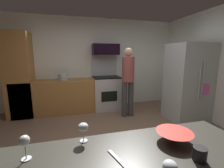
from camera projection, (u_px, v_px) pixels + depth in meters
name	position (u px, v px, depth m)	size (l,w,h in m)	color
ground_plane	(114.00, 148.00, 2.59)	(5.20, 4.80, 0.02)	#856650
wall_back	(93.00, 64.00, 4.57)	(5.20, 0.12, 2.60)	white
lower_cabinet_run	(63.00, 96.00, 4.15)	(2.40, 0.60, 0.90)	#A67139
cabinet_column	(19.00, 76.00, 3.79)	(0.60, 0.60, 2.10)	#A67139
oven_range	(106.00, 91.00, 4.45)	(0.76, 0.65, 1.56)	silver
microwave	(105.00, 49.00, 4.31)	(0.74, 0.38, 0.30)	black
refrigerator	(188.00, 83.00, 3.63)	(0.89, 0.76, 1.82)	#B1BCBD
person_cook	(128.00, 79.00, 3.79)	(0.31, 0.30, 1.73)	#404040
mixing_bowl_large	(174.00, 136.00, 1.16)	(0.27, 0.27, 0.08)	red
wine_glass_near	(25.00, 142.00, 0.94)	(0.06, 0.06, 0.16)	silver
wine_glass_mid	(83.00, 128.00, 1.14)	(0.08, 0.08, 0.15)	silver
mug_coffee	(200.00, 154.00, 0.95)	(0.08, 0.08, 0.09)	black
knife_chef	(121.00, 162.00, 0.93)	(0.28, 0.02, 0.01)	#B7BABF
stock_pot	(63.00, 77.00, 4.06)	(0.25, 0.25, 0.16)	#B1BCC4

